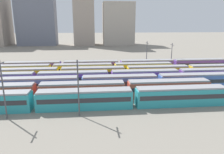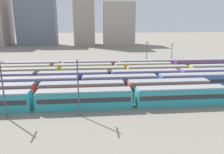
% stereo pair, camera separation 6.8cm
% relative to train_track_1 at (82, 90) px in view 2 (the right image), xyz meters
% --- Properties ---
extents(ground_plane, '(600.00, 600.00, 0.00)m').
position_rel_train_track_1_xyz_m(ground_plane, '(-18.64, 10.40, -1.90)').
color(ground_plane, gray).
extents(train_track_1, '(55.80, 3.06, 3.75)m').
position_rel_train_track_1_xyz_m(train_track_1, '(0.00, 0.00, 0.00)').
color(train_track_1, '#BC4C38').
rests_on(train_track_1, ground_plane).
extents(train_track_2, '(74.70, 3.06, 3.75)m').
position_rel_train_track_1_xyz_m(train_track_2, '(-0.78, 5.20, 0.00)').
color(train_track_2, '#4C70BC').
rests_on(train_track_2, ground_plane).
extents(train_track_3, '(112.50, 3.06, 3.75)m').
position_rel_train_track_1_xyz_m(train_track_3, '(25.61, 10.40, 0.00)').
color(train_track_3, '#6B429E').
rests_on(train_track_3, ground_plane).
extents(train_track_4, '(74.70, 3.06, 3.75)m').
position_rel_train_track_1_xyz_m(train_track_4, '(11.84, 15.60, 0.00)').
color(train_track_4, yellow).
rests_on(train_track_4, ground_plane).
extents(train_track_5, '(55.80, 3.06, 3.75)m').
position_rel_train_track_1_xyz_m(train_track_5, '(-0.72, 20.80, 0.00)').
color(train_track_5, yellow).
rests_on(train_track_5, ground_plane).
extents(train_track_6, '(74.70, 3.06, 3.75)m').
position_rel_train_track_1_xyz_m(train_track_6, '(11.23, 26.00, 0.00)').
color(train_track_6, '#6B429E').
rests_on(train_track_6, ground_plane).
extents(catenary_pole_0, '(0.24, 3.20, 10.15)m').
position_rel_train_track_1_xyz_m(catenary_pole_0, '(-12.58, -8.46, 3.72)').
color(catenary_pole_0, '#4C4C51').
rests_on(catenary_pole_0, ground_plane).
extents(catenary_pole_1, '(0.24, 3.20, 9.72)m').
position_rel_train_track_1_xyz_m(catenary_pole_1, '(21.29, 28.83, 3.50)').
color(catenary_pole_1, '#4C4C51').
rests_on(catenary_pole_1, ground_plane).
extents(catenary_pole_2, '(0.24, 3.20, 10.01)m').
position_rel_train_track_1_xyz_m(catenary_pole_2, '(-0.26, -8.43, 3.65)').
color(catenary_pole_2, '#4C4C51').
rests_on(catenary_pole_2, ground_plane).
extents(catenary_pole_3, '(0.24, 3.20, 8.98)m').
position_rel_train_track_1_xyz_m(catenary_pole_3, '(30.29, 28.72, 3.12)').
color(catenary_pole_3, '#4C4C51').
rests_on(catenary_pole_3, ground_plane).
extents(distant_building_1, '(26.94, 12.04, 35.56)m').
position_rel_train_track_1_xyz_m(distant_building_1, '(-36.69, 115.73, 15.88)').
color(distant_building_1, slate).
rests_on(distant_building_1, ground_plane).
extents(distant_building_2, '(14.63, 16.67, 52.46)m').
position_rel_train_track_1_xyz_m(distant_building_2, '(-3.09, 115.73, 24.33)').
color(distant_building_2, '#A89989').
rests_on(distant_building_2, ground_plane).
extents(distant_building_3, '(22.21, 17.79, 30.22)m').
position_rel_train_track_1_xyz_m(distant_building_3, '(21.71, 115.73, 13.21)').
color(distant_building_3, '#B2A899').
rests_on(distant_building_3, ground_plane).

